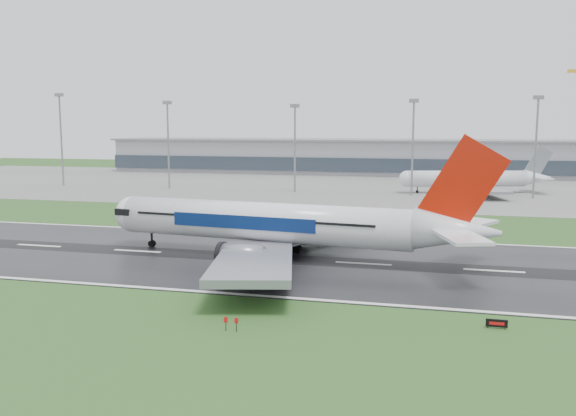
# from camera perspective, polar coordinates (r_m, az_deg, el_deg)

# --- Properties ---
(ground) EXTENTS (520.00, 520.00, 0.00)m
(ground) POSITION_cam_1_polar(r_m,az_deg,el_deg) (102.45, -4.08, -4.69)
(ground) COLOR #234B1B
(ground) RESTS_ON ground
(runway) EXTENTS (400.00, 45.00, 0.10)m
(runway) POSITION_cam_1_polar(r_m,az_deg,el_deg) (102.44, -4.08, -4.66)
(runway) COLOR black
(runway) RESTS_ON ground
(apron) EXTENTS (400.00, 130.00, 0.08)m
(apron) POSITION_cam_1_polar(r_m,az_deg,el_deg) (223.31, 5.96, 2.09)
(apron) COLOR slate
(apron) RESTS_ON ground
(terminal) EXTENTS (240.00, 36.00, 15.00)m
(terminal) POSITION_cam_1_polar(r_m,az_deg,el_deg) (282.12, 7.73, 4.77)
(terminal) COLOR gray
(terminal) RESTS_ON ground
(main_airliner) EXTENTS (73.98, 71.16, 19.84)m
(main_airliner) POSITION_cam_1_polar(r_m,az_deg,el_deg) (99.81, 0.02, 0.84)
(main_airliner) COLOR white
(main_airliner) RESTS_ON runway
(parked_airliner) EXTENTS (62.01, 59.54, 15.02)m
(parked_airliner) POSITION_cam_1_polar(r_m,az_deg,el_deg) (207.41, 17.05, 3.45)
(parked_airliner) COLOR silver
(parked_airliner) RESTS_ON apron
(runway_sign) EXTENTS (2.31, 0.59, 1.04)m
(runway_sign) POSITION_cam_1_polar(r_m,az_deg,el_deg) (71.22, 19.11, -10.30)
(runway_sign) COLOR black
(runway_sign) RESTS_ON ground
(floodmast_0) EXTENTS (0.64, 0.64, 32.49)m
(floodmast_0) POSITION_cam_1_polar(r_m,az_deg,el_deg) (236.99, -20.62, 5.89)
(floodmast_0) COLOR gray
(floodmast_0) RESTS_ON ground
(floodmast_1) EXTENTS (0.64, 0.64, 29.36)m
(floodmast_1) POSITION_cam_1_polar(r_m,az_deg,el_deg) (215.78, -11.24, 5.69)
(floodmast_1) COLOR gray
(floodmast_1) RESTS_ON ground
(floodmast_2) EXTENTS (0.64, 0.64, 27.89)m
(floodmast_2) POSITION_cam_1_polar(r_m,az_deg,el_deg) (200.65, 0.65, 5.48)
(floodmast_2) COLOR gray
(floodmast_2) RESTS_ON ground
(floodmast_3) EXTENTS (0.64, 0.64, 29.18)m
(floodmast_3) POSITION_cam_1_polar(r_m,az_deg,el_deg) (195.31, 11.69, 5.44)
(floodmast_3) COLOR gray
(floodmast_3) RESTS_ON ground
(floodmast_4) EXTENTS (0.64, 0.64, 29.78)m
(floodmast_4) POSITION_cam_1_polar(r_m,az_deg,el_deg) (197.12, 22.35, 5.13)
(floodmast_4) COLOR gray
(floodmast_4) RESTS_ON ground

